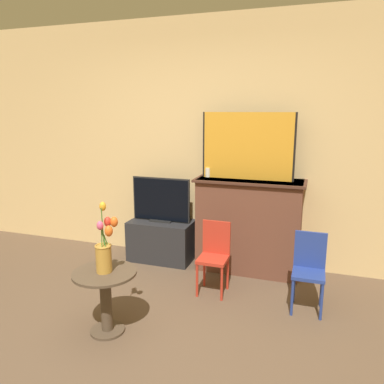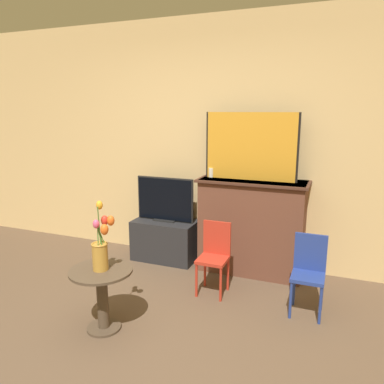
{
  "view_description": "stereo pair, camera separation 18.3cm",
  "coord_description": "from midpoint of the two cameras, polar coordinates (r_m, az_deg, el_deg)",
  "views": [
    {
      "loc": [
        1.17,
        -1.92,
        1.72
      ],
      "look_at": [
        0.11,
        1.24,
        0.98
      ],
      "focal_mm": 35.0,
      "sensor_mm": 36.0,
      "label": 1
    },
    {
      "loc": [
        1.34,
        -1.85,
        1.72
      ],
      "look_at": [
        0.11,
        1.24,
        0.98
      ],
      "focal_mm": 35.0,
      "sensor_mm": 36.0,
      "label": 2
    }
  ],
  "objects": [
    {
      "name": "wall_back",
      "position": [
        4.22,
        4.28,
        7.44
      ],
      "size": [
        8.0,
        0.06,
        2.7
      ],
      "color": "tan",
      "rests_on": "ground"
    },
    {
      "name": "ground_plane",
      "position": [
        2.84,
        -10.58,
        -24.92
      ],
      "size": [
        14.0,
        14.0,
        0.0
      ],
      "primitive_type": "plane",
      "color": "brown"
    },
    {
      "name": "vase_tulips",
      "position": [
        2.94,
        -11.94,
        -8.16
      ],
      "size": [
        0.17,
        0.18,
        0.54
      ],
      "color": "#B78433",
      "rests_on": "side_table"
    },
    {
      "name": "tv_monitor",
      "position": [
        4.26,
        -2.91,
        -1.23
      ],
      "size": [
        0.68,
        0.12,
        0.5
      ],
      "color": "black",
      "rests_on": "tv_stand"
    },
    {
      "name": "fireplace_mantel",
      "position": [
        4.04,
        10.36,
        -5.04
      ],
      "size": [
        1.14,
        0.44,
        1.01
      ],
      "color": "brown",
      "rests_on": "ground"
    },
    {
      "name": "mantel_candle",
      "position": [
        4.02,
        4.24,
        2.97
      ],
      "size": [
        0.05,
        0.05,
        0.1
      ],
      "color": "silver",
      "rests_on": "fireplace_mantel"
    },
    {
      "name": "chair_red",
      "position": [
        3.6,
        4.92,
        -9.26
      ],
      "size": [
        0.27,
        0.27,
        0.68
      ],
      "color": "#B22D1E",
      "rests_on": "ground"
    },
    {
      "name": "chair_blue",
      "position": [
        3.42,
        18.87,
        -11.1
      ],
      "size": [
        0.27,
        0.27,
        0.68
      ],
      "color": "navy",
      "rests_on": "ground"
    },
    {
      "name": "side_table",
      "position": [
        3.09,
        -11.85,
        -14.51
      ],
      "size": [
        0.49,
        0.49,
        0.51
      ],
      "color": "#4C3D2D",
      "rests_on": "ground"
    },
    {
      "name": "painting",
      "position": [
        3.89,
        10.29,
        6.83
      ],
      "size": [
        0.96,
        0.03,
        0.69
      ],
      "color": "black",
      "rests_on": "fireplace_mantel"
    },
    {
      "name": "tv_stand",
      "position": [
        4.4,
        -2.87,
        -7.3
      ],
      "size": [
        0.73,
        0.41,
        0.46
      ],
      "color": "#232326",
      "rests_on": "ground"
    }
  ]
}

